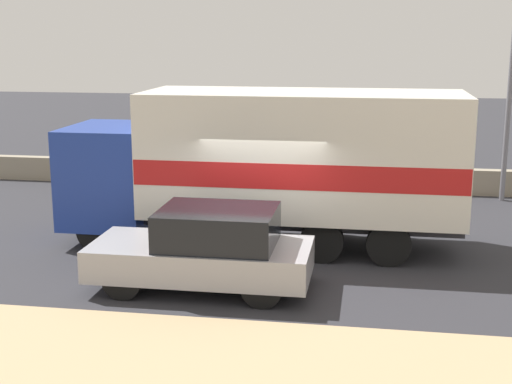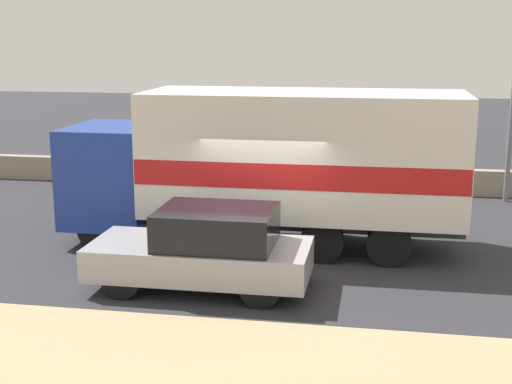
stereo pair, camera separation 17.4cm
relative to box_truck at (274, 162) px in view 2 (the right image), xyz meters
name	(u,v)px [view 2 (the right image)]	position (x,y,z in m)	size (l,w,h in m)	color
ground_plane	(256,274)	(-0.05, -1.97, -1.86)	(80.00, 80.00, 0.00)	#2D2D33
stone_wall_backdrop	(302,177)	(-0.05, 5.89, -1.49)	(60.00, 0.35, 0.73)	gray
box_truck	(274,162)	(0.00, 0.00, 0.00)	(8.50, 2.53, 3.35)	navy
car_hatchback	(206,249)	(-0.81, -2.88, -1.11)	(3.96, 1.74, 1.50)	#9E9EA3
pedestrian	(66,162)	(-6.89, 4.56, -1.04)	(0.34, 0.34, 1.57)	#473828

